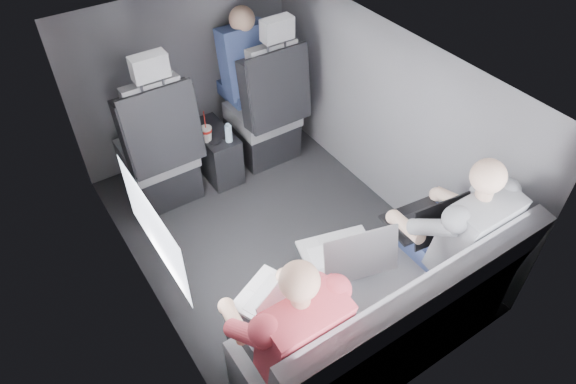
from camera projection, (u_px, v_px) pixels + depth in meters
floor at (277, 239)px, 3.62m from camera, size 2.60×2.60×0.00m
ceiling at (273, 68)px, 2.70m from camera, size 2.60×2.60×0.00m
panel_left at (136, 225)px, 2.80m from camera, size 0.02×2.60×1.35m
panel_right at (385, 119)px, 3.53m from camera, size 0.02×2.60×1.35m
panel_front at (184, 76)px, 3.95m from camera, size 1.80×0.02×1.35m
panel_back at (426, 317)px, 2.37m from camera, size 1.80×0.02×1.35m
side_window at (154, 228)px, 2.47m from camera, size 0.02×0.75×0.42m
seatbelt at (277, 80)px, 3.67m from camera, size 0.35×0.11×0.59m
front_seat_left at (160, 155)px, 3.68m from camera, size 0.52×0.58×1.26m
front_seat_right at (266, 115)px, 4.04m from camera, size 0.52×0.58×1.26m
center_console at (216, 152)px, 4.02m from camera, size 0.24×0.48×0.41m
rear_bench at (382, 324)px, 2.76m from camera, size 1.60×0.57×0.92m
soda_cup at (206, 133)px, 3.76m from camera, size 0.09×0.09×0.26m
water_bottle at (228, 133)px, 3.75m from camera, size 0.05×0.05×0.15m
laptop_white at (271, 297)px, 2.50m from camera, size 0.38×0.40×0.23m
laptop_silver at (346, 253)px, 2.69m from camera, size 0.46×0.45×0.28m
laptop_black at (426, 221)px, 2.87m from camera, size 0.39×0.37×0.26m
passenger_rear_left at (285, 330)px, 2.39m from camera, size 0.47×0.60×1.18m
passenger_rear_right at (449, 234)px, 2.82m from camera, size 0.49×0.61×1.20m
passenger_front_right at (245, 63)px, 3.96m from camera, size 0.39×0.39×0.76m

